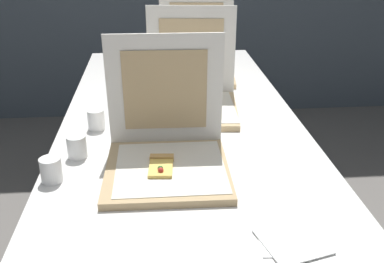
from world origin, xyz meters
name	(u,v)px	position (x,y,z in m)	size (l,w,h in m)	color
table	(183,141)	(0.00, 0.59, 0.70)	(0.88, 2.14, 0.75)	silver
pizza_box_front	(167,152)	(-0.07, 0.31, 0.81)	(0.36, 0.37, 0.38)	tan
pizza_box_middle	(191,96)	(0.05, 0.77, 0.81)	(0.39, 0.39, 0.38)	tan
pizza_box_back	(196,64)	(0.11, 1.21, 0.81)	(0.39, 0.39, 0.37)	tan
cup_white_mid	(96,119)	(-0.30, 0.61, 0.79)	(0.06, 0.06, 0.07)	white
cup_white_near_left	(51,170)	(-0.39, 0.26, 0.79)	(0.06, 0.06, 0.07)	white
cup_white_near_center	(77,147)	(-0.34, 0.40, 0.79)	(0.06, 0.06, 0.07)	white
cup_white_far	(130,87)	(-0.20, 0.95, 0.79)	(0.06, 0.06, 0.07)	white
napkin_pile	(290,239)	(0.20, -0.06, 0.75)	(0.17, 0.18, 0.01)	white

